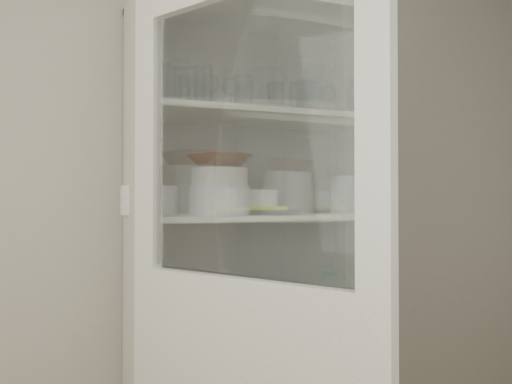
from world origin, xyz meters
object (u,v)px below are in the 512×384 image
object	(u,v)px
plate_stack_front	(220,200)
white_ramekin	(259,198)
goblet_1	(231,95)
terracotta_bowl	(220,161)
mug_teal	(286,299)
mug_white	(327,305)
cream_bowl	(220,177)
measuring_cups	(216,317)
plate_stack_back	(150,200)
glass_platter	(259,212)
pantry_cabinet	(251,292)
goblet_3	(328,102)
mug_blue	(319,300)
grey_bowl_stack	(345,195)
teal_jar	(258,297)
goblet_0	(210,93)
cupboard_door	(243,360)
yellow_trivet	(259,208)
white_canister	(171,305)
goblet_2	(305,102)

from	to	relation	value
plate_stack_front	white_ramekin	distance (m)	0.18
goblet_1	terracotta_bowl	xyz separation A→B (m)	(-0.09, -0.13, -0.28)
plate_stack_front	mug_teal	size ratio (longest dim) A/B	2.49
goblet_1	mug_white	world-z (taller)	goblet_1
cream_bowl	mug_teal	bearing A→B (deg)	18.16
mug_teal	measuring_cups	world-z (taller)	mug_teal
plate_stack_back	glass_platter	size ratio (longest dim) A/B	0.67
pantry_cabinet	plate_stack_back	world-z (taller)	pantry_cabinet
goblet_3	white_ramekin	distance (m)	0.58
mug_teal	cream_bowl	bearing A→B (deg)	177.93
cream_bowl	white_ramekin	bearing A→B (deg)	13.35
mug_blue	plate_stack_front	bearing A→B (deg)	-170.13
grey_bowl_stack	teal_jar	world-z (taller)	grey_bowl_stack
goblet_0	mug_teal	world-z (taller)	goblet_0
goblet_0	plate_stack_front	world-z (taller)	goblet_0
goblet_1	white_ramekin	xyz separation A→B (m)	(0.09, -0.09, -0.42)
goblet_0	mug_white	size ratio (longest dim) A/B	2.05
glass_platter	goblet_0	bearing A→B (deg)	144.30
pantry_cabinet	cupboard_door	distance (m)	0.74
goblet_3	mug_white	world-z (taller)	goblet_3
plate_stack_back	mug_teal	world-z (taller)	plate_stack_back
mug_teal	teal_jar	distance (m)	0.12
mug_white	goblet_1	bearing A→B (deg)	127.00
mug_teal	teal_jar	world-z (taller)	teal_jar
plate_stack_front	glass_platter	distance (m)	0.19
pantry_cabinet	goblet_1	xyz separation A→B (m)	(-0.08, 0.01, 0.81)
yellow_trivet	mug_white	bearing A→B (deg)	-24.54
goblet_1	glass_platter	world-z (taller)	goblet_1
mug_white	white_canister	world-z (taller)	white_canister
plate_stack_back	terracotta_bowl	bearing A→B (deg)	-33.13
pantry_cabinet	white_ramekin	distance (m)	0.40
terracotta_bowl	grey_bowl_stack	xyz separation A→B (m)	(0.58, 0.07, -0.13)
pantry_cabinet	glass_platter	size ratio (longest dim) A/B	6.24
plate_stack_back	cream_bowl	bearing A→B (deg)	-33.13
plate_stack_front	teal_jar	distance (m)	0.47
goblet_0	pantry_cabinet	bearing A→B (deg)	-11.70
plate_stack_front	white_ramekin	bearing A→B (deg)	13.35
glass_platter	grey_bowl_stack	distance (m)	0.41
grey_bowl_stack	terracotta_bowl	bearing A→B (deg)	-173.38
terracotta_bowl	white_canister	distance (m)	0.58
mug_white	pantry_cabinet	bearing A→B (deg)	119.92
goblet_3	white_canister	size ratio (longest dim) A/B	1.61
mug_teal	teal_jar	size ratio (longest dim) A/B	0.84
plate_stack_back	measuring_cups	size ratio (longest dim) A/B	2.45
goblet_2	mug_white	bearing A→B (deg)	-94.49
terracotta_bowl	mug_teal	bearing A→B (deg)	18.16
terracotta_bowl	white_canister	world-z (taller)	terracotta_bowl
plate_stack_front	white_canister	world-z (taller)	plate_stack_front
pantry_cabinet	measuring_cups	size ratio (longest dim) A/B	22.64
goblet_0	goblet_1	world-z (taller)	goblet_0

